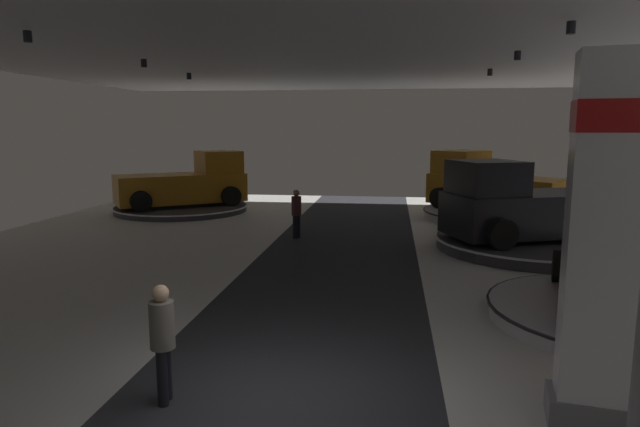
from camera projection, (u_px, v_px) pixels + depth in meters
name	position (u px, v px, depth m)	size (l,w,h in m)	color
ground	(274.00, 408.00, 7.02)	(24.00, 44.00, 0.06)	silver
brand_sign_pylon	(618.00, 241.00, 6.23)	(1.36, 0.86, 4.42)	slate
display_platform_deep_right	(496.00, 214.00, 21.48)	(5.68, 5.68, 0.34)	#B7B7BC
pickup_truck_deep_right	(490.00, 186.00, 21.54)	(5.40, 5.03, 2.30)	#B77519
display_platform_mid_right	(619.00, 314.00, 9.99)	(4.68, 4.68, 0.30)	#B7B7BC
display_car_mid_right	(623.00, 266.00, 9.88)	(2.99, 4.51, 1.71)	maroon
display_platform_deep_left	(182.00, 208.00, 23.47)	(5.68, 5.68, 0.26)	#333338
pickup_truck_deep_left	(188.00, 183.00, 23.45)	(5.54, 4.77, 2.30)	#B77519
display_platform_far_right	(535.00, 243.00, 16.05)	(5.84, 5.84, 0.35)	#333338
pickup_truck_far_right	(528.00, 207.00, 15.80)	(5.70, 4.08, 2.30)	black
visitor_walking_near	(162.00, 336.00, 6.99)	(0.32, 0.32, 1.59)	black
visitor_walking_far	(296.00, 211.00, 17.62)	(0.32, 0.32, 1.59)	black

